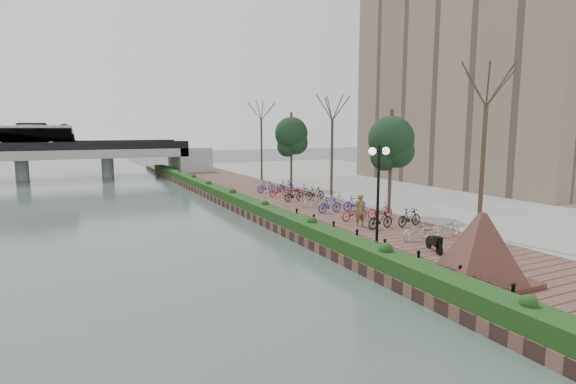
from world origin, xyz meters
TOP-DOWN VIEW (x-y plane):
  - ground at (0.00, 0.00)m, footprint 220.00×220.00m
  - promenade at (4.00, 17.50)m, footprint 8.00×75.00m
  - inland_pavement at (20.00, 17.50)m, footprint 24.00×75.00m
  - hedge at (0.60, 20.00)m, footprint 1.10×56.00m
  - chain_fence at (1.40, 2.00)m, footprint 0.10×14.10m
  - granite_monument at (2.43, -2.90)m, footprint 4.34×4.34m
  - lamppost at (1.58, 1.78)m, footprint 1.02×0.32m
  - motorcycle at (3.86, 0.76)m, footprint 0.90×1.45m
  - pedestrian at (4.00, 6.52)m, footprint 0.66×0.45m
  - bicycle_parking at (5.50, 11.69)m, footprint 2.40×19.89m
  - street_trees at (8.00, 12.68)m, footprint 3.20×37.12m
  - bridge at (-14.94, 45.00)m, footprint 36.00×10.77m

SIDE VIEW (x-z plane):
  - ground at x=0.00m, z-range 0.00..0.00m
  - promenade at x=4.00m, z-range 0.00..0.50m
  - inland_pavement at x=20.00m, z-range 0.00..0.50m
  - hedge at x=0.60m, z-range 0.50..1.10m
  - chain_fence at x=1.40m, z-range 0.50..1.20m
  - motorcycle at x=3.86m, z-range 0.50..1.37m
  - bicycle_parking at x=5.50m, z-range 0.47..1.47m
  - pedestrian at x=4.00m, z-range 0.50..2.26m
  - granite_monument at x=2.43m, z-range 0.52..2.96m
  - bridge at x=-14.94m, z-range 0.12..6.62m
  - street_trees at x=8.00m, z-range 0.29..7.09m
  - lamppost at x=1.58m, z-range 1.54..6.14m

